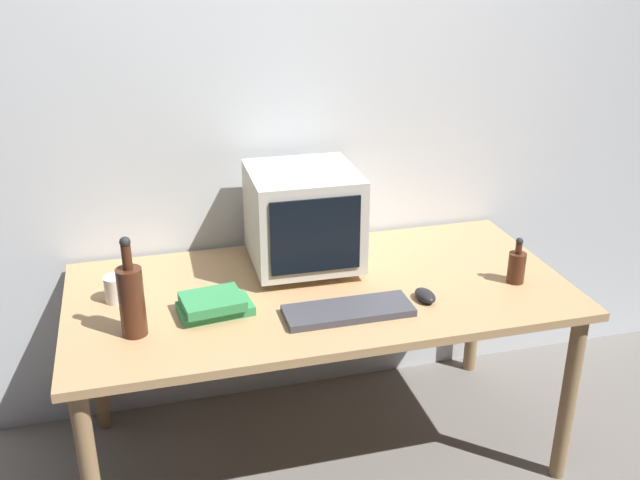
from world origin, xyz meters
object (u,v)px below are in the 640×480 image
at_px(crt_monitor, 303,218).
at_px(book_stack, 214,305).
at_px(keyboard, 348,311).
at_px(mug, 117,289).
at_px(computer_mouse, 425,295).
at_px(bottle_short, 517,266).
at_px(bottle_tall, 131,299).

distance_m(crt_monitor, book_stack, 0.49).
relative_size(crt_monitor, keyboard, 0.94).
bearing_deg(book_stack, mug, 150.16).
bearing_deg(crt_monitor, mug, -171.21).
distance_m(computer_mouse, bottle_short, 0.37).
bearing_deg(computer_mouse, crt_monitor, 127.16).
bearing_deg(book_stack, crt_monitor, 36.79).
relative_size(bottle_short, mug, 1.41).
relative_size(bottle_tall, bottle_short, 1.93).
bearing_deg(crt_monitor, computer_mouse, -48.08).
relative_size(keyboard, computer_mouse, 4.20).
bearing_deg(crt_monitor, keyboard, -82.33).
distance_m(computer_mouse, book_stack, 0.70).
bearing_deg(mug, crt_monitor, 8.79).
xyz_separation_m(computer_mouse, bottle_tall, (-0.95, 0.03, 0.11)).
relative_size(computer_mouse, mug, 0.83).
bearing_deg(computer_mouse, bottle_short, 2.53).
xyz_separation_m(keyboard, bottle_tall, (-0.67, 0.05, 0.11)).
bearing_deg(mug, computer_mouse, -14.87).
height_order(computer_mouse, book_stack, book_stack).
distance_m(crt_monitor, bottle_short, 0.78).
bearing_deg(bottle_tall, crt_monitor, 28.81).
bearing_deg(book_stack, keyboard, -15.55).
bearing_deg(bottle_tall, bottle_short, 0.85).
height_order(keyboard, book_stack, book_stack).
bearing_deg(bottle_tall, computer_mouse, -1.62).
height_order(keyboard, computer_mouse, computer_mouse).
xyz_separation_m(computer_mouse, bottle_short, (0.36, 0.05, 0.04)).
relative_size(bottle_short, book_stack, 0.68).
bearing_deg(bottle_tall, book_stack, 14.69).
relative_size(crt_monitor, computer_mouse, 3.94).
relative_size(keyboard, mug, 3.50).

